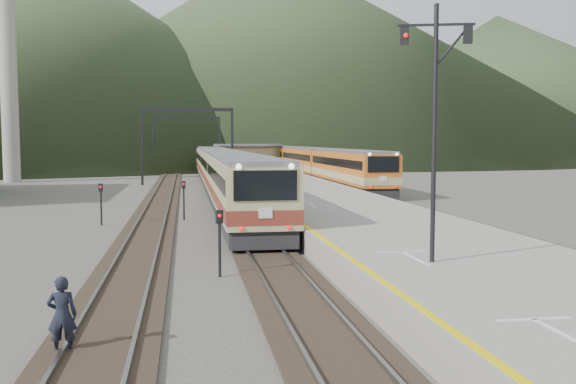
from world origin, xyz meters
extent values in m
plane|color=#47423D|center=(0.00, 0.00, 0.00)|extent=(400.00, 400.00, 0.00)
cube|color=black|center=(0.00, 40.00, 0.06)|extent=(2.60, 200.00, 0.12)
cube|color=slate|center=(-0.72, 40.00, 0.16)|extent=(0.10, 200.00, 0.14)
cube|color=slate|center=(0.72, 40.00, 0.16)|extent=(0.10, 200.00, 0.14)
cube|color=black|center=(-5.00, 40.00, 0.06)|extent=(2.60, 200.00, 0.12)
cube|color=slate|center=(-5.72, 40.00, 0.16)|extent=(0.10, 200.00, 0.14)
cube|color=slate|center=(-4.28, 40.00, 0.16)|extent=(0.10, 200.00, 0.14)
cube|color=black|center=(11.50, 40.00, 0.06)|extent=(2.60, 200.00, 0.12)
cube|color=slate|center=(10.78, 40.00, 0.16)|extent=(0.10, 200.00, 0.14)
cube|color=slate|center=(12.22, 40.00, 0.16)|extent=(0.10, 200.00, 0.14)
cube|color=gray|center=(5.60, 38.00, 0.50)|extent=(8.00, 100.00, 1.00)
cube|color=black|center=(-7.50, 55.00, 4.00)|extent=(0.25, 0.25, 8.00)
cube|color=black|center=(1.80, 55.00, 4.00)|extent=(0.25, 0.25, 8.00)
cube|color=black|center=(-2.85, 55.00, 7.80)|extent=(9.30, 0.22, 0.35)
cube|color=black|center=(-7.50, 80.00, 4.00)|extent=(0.25, 0.25, 8.00)
cube|color=black|center=(1.80, 80.00, 4.00)|extent=(0.25, 0.25, 8.00)
cube|color=black|center=(-2.85, 80.00, 7.80)|extent=(9.30, 0.22, 0.35)
cylinder|color=#9E998E|center=(-22.00, 62.00, 15.00)|extent=(1.80, 1.80, 30.00)
cube|color=brown|center=(5.60, 78.00, 2.40)|extent=(9.00, 4.00, 2.80)
cube|color=slate|center=(5.60, 78.00, 3.95)|extent=(9.40, 4.40, 0.30)
cone|color=#303F24|center=(-40.00, 190.00, 30.00)|extent=(180.00, 180.00, 60.00)
cone|color=#303F24|center=(30.00, 230.00, 37.50)|extent=(220.00, 220.00, 75.00)
cone|color=#303F24|center=(110.00, 210.00, 25.00)|extent=(160.00, 160.00, 50.00)
cube|color=tan|center=(0.00, 22.88, 2.11)|extent=(3.09, 20.75, 3.77)
cube|color=tan|center=(0.00, 44.14, 2.11)|extent=(3.09, 20.75, 3.77)
cube|color=tan|center=(0.00, 65.39, 2.11)|extent=(3.09, 20.75, 3.77)
cube|color=#D1631D|center=(11.50, 43.48, 2.03)|extent=(2.96, 19.87, 3.61)
cube|color=#D1631D|center=(11.50, 63.86, 2.03)|extent=(2.96, 19.87, 3.61)
cube|color=#D1631D|center=(11.50, 84.23, 2.03)|extent=(2.96, 19.87, 3.61)
cylinder|color=black|center=(4.11, 5.38, 4.77)|extent=(0.14, 0.14, 7.54)
cube|color=black|center=(4.11, 5.38, 7.94)|extent=(2.13, 0.68, 0.07)
cube|color=black|center=(3.24, 5.63, 7.64)|extent=(0.29, 0.24, 0.50)
cube|color=black|center=(4.97, 5.13, 7.64)|extent=(0.29, 0.24, 0.50)
cylinder|color=black|center=(-2.00, 8.91, 1.00)|extent=(0.10, 0.10, 2.00)
cube|color=black|center=(-2.00, 8.91, 2.05)|extent=(0.26, 0.22, 0.45)
cylinder|color=black|center=(-3.22, 24.78, 1.00)|extent=(0.10, 0.10, 2.00)
cube|color=black|center=(-3.22, 24.78, 2.05)|extent=(0.23, 0.18, 0.45)
cylinder|color=black|center=(-7.65, 23.23, 1.00)|extent=(0.10, 0.10, 2.00)
cube|color=black|center=(-7.65, 23.23, 2.05)|extent=(0.22, 0.16, 0.45)
imported|color=black|center=(-5.77, 1.56, 0.86)|extent=(0.64, 0.44, 1.71)
camera|label=1|loc=(-3.12, -12.54, 4.61)|focal=40.00mm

